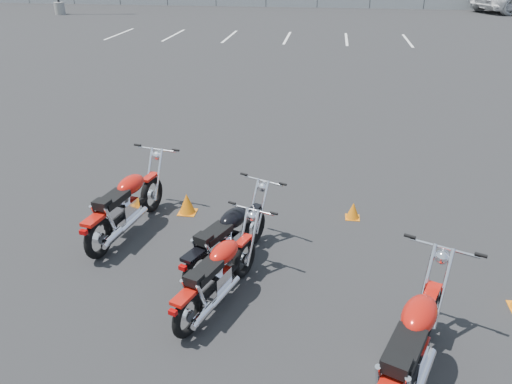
# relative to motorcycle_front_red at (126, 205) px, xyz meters

# --- Properties ---
(ground) EXTENTS (120.00, 120.00, 0.00)m
(ground) POSITION_rel_motorcycle_front_red_xyz_m (1.79, -0.18, -0.49)
(ground) COLOR black
(ground) RESTS_ON ground
(motorcycle_front_red) EXTENTS (0.91, 2.20, 1.08)m
(motorcycle_front_red) POSITION_rel_motorcycle_front_red_xyz_m (0.00, 0.00, 0.00)
(motorcycle_front_red) COLOR black
(motorcycle_front_red) RESTS_ON ground
(motorcycle_second_black) EXTENTS (1.20, 2.00, 1.00)m
(motorcycle_second_black) POSITION_rel_motorcycle_front_red_xyz_m (1.75, -0.71, -0.04)
(motorcycle_second_black) COLOR black
(motorcycle_second_black) RESTS_ON ground
(motorcycle_third_red) EXTENTS (1.04, 1.92, 0.95)m
(motorcycle_third_red) POSITION_rel_motorcycle_front_red_xyz_m (1.79, -1.54, -0.06)
(motorcycle_third_red) COLOR black
(motorcycle_third_red) RESTS_ON ground
(motorcycle_rear_red) EXTENTS (1.33, 2.27, 1.14)m
(motorcycle_rear_red) POSITION_rel_motorcycle_front_red_xyz_m (3.98, -2.60, 0.02)
(motorcycle_rear_red) COLOR black
(motorcycle_rear_red) RESTS_ON ground
(training_cone_near) EXTENTS (0.24, 0.24, 0.28)m
(training_cone_near) POSITION_rel_motorcycle_front_red_xyz_m (3.55, 0.99, -0.35)
(training_cone_near) COLOR orange
(training_cone_near) RESTS_ON ground
(training_cone_extra) EXTENTS (0.30, 0.30, 0.36)m
(training_cone_extra) POSITION_rel_motorcycle_front_red_xyz_m (0.74, 0.77, -0.32)
(training_cone_extra) COLOR orange
(training_cone_extra) RESTS_ON ground
(parking_line_stripes) EXTENTS (15.12, 4.00, 0.01)m
(parking_line_stripes) POSITION_rel_motorcycle_front_red_xyz_m (-0.71, 19.82, -0.49)
(parking_line_stripes) COLOR silver
(parking_line_stripes) RESTS_ON ground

